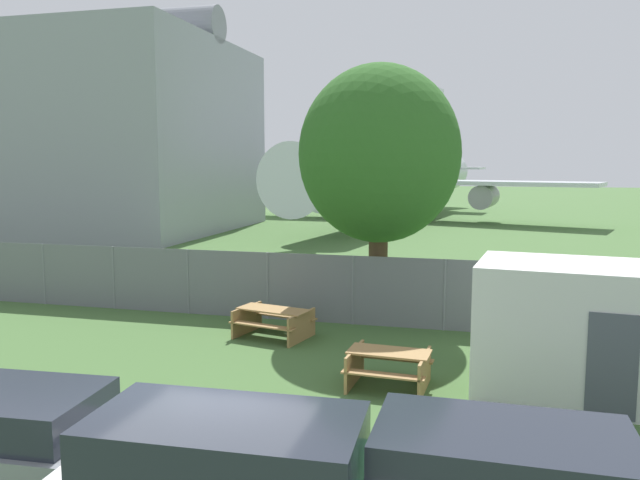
# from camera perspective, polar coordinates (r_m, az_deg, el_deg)

# --- Properties ---
(hangar_building) EXTENTS (25.77, 16.62, 14.51)m
(hangar_building) POSITION_cam_1_polar(r_m,az_deg,el_deg) (48.13, -23.37, 8.74)
(hangar_building) COLOR #8E939E
(hangar_building) RESTS_ON ground
(perimeter_fence) EXTENTS (56.07, 0.07, 1.97)m
(perimeter_fence) POSITION_cam_1_polar(r_m,az_deg,el_deg) (17.67, 3.02, -4.60)
(perimeter_fence) COLOR slate
(perimeter_fence) RESTS_ON ground
(airplane) EXTENTS (29.64, 37.47, 11.68)m
(airplane) POSITION_cam_1_polar(r_m,az_deg,el_deg) (49.32, 7.12, 5.91)
(airplane) COLOR silver
(airplane) RESTS_ON ground
(portable_cabin) EXTENTS (4.03, 2.88, 2.61)m
(portable_cabin) POSITION_cam_1_polar(r_m,az_deg,el_deg) (13.36, 22.43, -7.55)
(portable_cabin) COLOR silver
(portable_cabin) RESTS_ON ground
(picnic_bench_near_cabin) EXTENTS (1.73, 1.50, 0.76)m
(picnic_bench_near_cabin) POSITION_cam_1_polar(r_m,az_deg,el_deg) (13.01, 6.32, -11.27)
(picnic_bench_near_cabin) COLOR #A37A47
(picnic_bench_near_cabin) RESTS_ON ground
(picnic_bench_open_grass) EXTENTS (2.14, 1.78, 0.76)m
(picnic_bench_open_grass) POSITION_cam_1_polar(r_m,az_deg,el_deg) (16.53, -4.27, -7.23)
(picnic_bench_open_grass) COLOR #A37A47
(picnic_bench_open_grass) RESTS_ON ground
(tree_left_of_cabin) EXTENTS (4.60, 4.60, 7.34)m
(tree_left_of_cabin) POSITION_cam_1_polar(r_m,az_deg,el_deg) (17.97, 5.44, 7.76)
(tree_left_of_cabin) COLOR #4C3823
(tree_left_of_cabin) RESTS_ON ground
(car_grey_sedan_mid_left) EXTENTS (4.36, 2.16, 1.38)m
(car_grey_sedan_mid_left) POSITION_cam_1_polar(r_m,az_deg,el_deg) (10.11, -25.51, -15.96)
(car_grey_sedan_mid_left) COLOR black
(car_grey_sedan_mid_left) RESTS_ON ground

